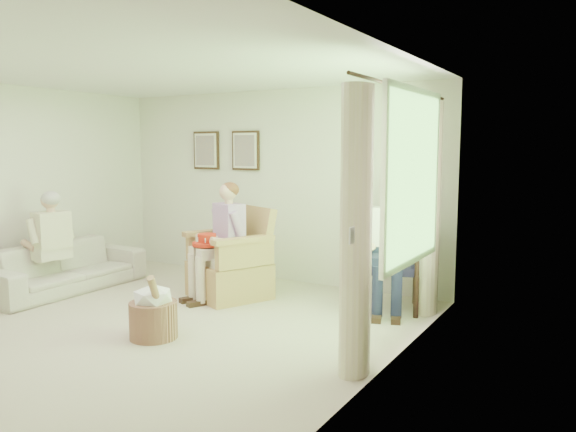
% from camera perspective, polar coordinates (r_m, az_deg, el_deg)
% --- Properties ---
extents(floor, '(5.50, 5.50, 0.00)m').
position_cam_1_polar(floor, '(5.86, -16.01, -11.38)').
color(floor, beige).
rests_on(floor, ground).
extents(back_wall, '(5.00, 0.04, 2.60)m').
position_cam_1_polar(back_wall, '(7.74, -1.42, 3.10)').
color(back_wall, silver).
rests_on(back_wall, ground).
extents(right_wall, '(0.04, 5.50, 2.60)m').
position_cam_1_polar(right_wall, '(4.15, 7.89, -0.25)').
color(right_wall, silver).
rests_on(right_wall, ground).
extents(ceiling, '(5.00, 5.50, 0.02)m').
position_cam_1_polar(ceiling, '(5.63, -16.91, 14.65)').
color(ceiling, white).
rests_on(ceiling, back_wall).
extents(window, '(0.13, 2.50, 1.63)m').
position_cam_1_polar(window, '(5.26, 12.62, 4.26)').
color(window, '#2D6B23').
rests_on(window, right_wall).
extents(curtain_left, '(0.34, 0.34, 2.30)m').
position_cam_1_polar(curtain_left, '(4.44, 6.92, -1.73)').
color(curtain_left, beige).
rests_on(curtain_left, ground).
extents(curtain_right, '(0.34, 0.34, 2.30)m').
position_cam_1_polar(curtain_right, '(6.27, 14.11, 0.63)').
color(curtain_right, beige).
rests_on(curtain_right, ground).
extents(framed_print_left, '(0.45, 0.05, 0.55)m').
position_cam_1_polar(framed_print_left, '(8.35, -8.33, 6.61)').
color(framed_print_left, '#382114').
rests_on(framed_print_left, back_wall).
extents(framed_print_right, '(0.45, 0.05, 0.55)m').
position_cam_1_polar(framed_print_right, '(7.94, -4.36, 6.65)').
color(framed_print_right, '#382114').
rests_on(framed_print_right, back_wall).
extents(wicker_armchair, '(0.86, 0.86, 1.10)m').
position_cam_1_polar(wicker_armchair, '(6.92, -5.80, -5.32)').
color(wicker_armchair, tan).
rests_on(wicker_armchair, ground).
extents(wood_armchair, '(0.65, 0.61, 1.01)m').
position_cam_1_polar(wood_armchair, '(6.50, 10.51, -4.39)').
color(wood_armchair, black).
rests_on(wood_armchair, ground).
extents(sofa, '(2.06, 0.81, 0.60)m').
position_cam_1_polar(sofa, '(7.74, -21.74, -4.85)').
color(sofa, beige).
rests_on(sofa, ground).
extents(person_wicker, '(0.40, 0.62, 1.38)m').
position_cam_1_polar(person_wicker, '(6.73, -6.58, -1.68)').
color(person_wicker, beige).
rests_on(person_wicker, ground).
extents(person_dark, '(0.40, 0.63, 1.39)m').
position_cam_1_polar(person_dark, '(6.30, 10.04, -2.29)').
color(person_dark, '#191D38').
rests_on(person_dark, ground).
extents(person_sofa, '(0.42, 0.62, 1.26)m').
position_cam_1_polar(person_sofa, '(7.53, -23.26, -2.01)').
color(person_sofa, beige).
rests_on(person_sofa, ground).
extents(red_hat, '(0.35, 0.35, 0.14)m').
position_cam_1_polar(red_hat, '(6.66, -8.24, -2.54)').
color(red_hat, '#B52512').
rests_on(red_hat, person_wicker).
extents(hatbox, '(0.46, 0.46, 0.67)m').
position_cam_1_polar(hatbox, '(5.59, -13.52, -9.42)').
color(hatbox, tan).
rests_on(hatbox, ground).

